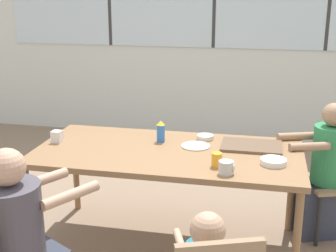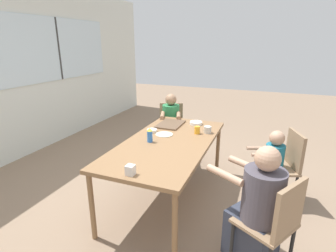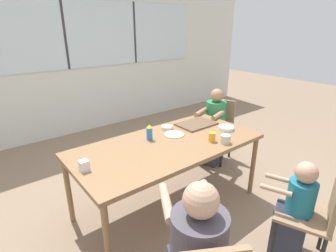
% 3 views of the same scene
% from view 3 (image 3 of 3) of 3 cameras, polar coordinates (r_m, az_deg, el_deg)
% --- Properties ---
extents(ground_plane, '(16.00, 16.00, 0.00)m').
position_cam_3_polar(ground_plane, '(2.97, 0.00, -16.88)').
color(ground_plane, '#8C725B').
extents(wall_back_with_windows, '(8.40, 0.08, 2.80)m').
position_cam_3_polar(wall_back_with_windows, '(4.77, -21.29, 14.84)').
color(wall_back_with_windows, silver).
rests_on(wall_back_with_windows, ground_plane).
extents(dining_table, '(1.88, 0.92, 0.74)m').
position_cam_3_polar(dining_table, '(2.60, 0.00, -4.82)').
color(dining_table, olive).
rests_on(dining_table, ground_plane).
extents(chair_for_man_blue_shirt, '(0.51, 0.51, 0.85)m').
position_cam_3_polar(chair_for_man_blue_shirt, '(3.80, 10.92, 0.35)').
color(chair_for_man_blue_shirt, '#937556').
rests_on(chair_for_man_blue_shirt, ground_plane).
extents(chair_for_toddler, '(0.51, 0.51, 0.85)m').
position_cam_3_polar(chair_for_toddler, '(2.41, 29.96, -15.40)').
color(chair_for_toddler, '#937556').
rests_on(chair_for_toddler, ground_plane).
extents(person_man_blue_shirt, '(0.54, 0.41, 1.05)m').
position_cam_3_polar(person_man_blue_shirt, '(3.66, 9.93, -0.84)').
color(person_man_blue_shirt, '#333847').
rests_on(person_man_blue_shirt, ground_plane).
extents(person_toddler, '(0.33, 0.43, 0.87)m').
position_cam_3_polar(person_toddler, '(2.46, 25.73, -16.65)').
color(person_toddler, '#333847').
rests_on(person_toddler, ground_plane).
extents(food_tray_dark, '(0.43, 0.30, 0.02)m').
position_cam_3_polar(food_tray_dark, '(3.06, 6.20, 0.45)').
color(food_tray_dark, brown).
rests_on(food_tray_dark, dining_table).
extents(coffee_mug, '(0.10, 0.09, 0.08)m').
position_cam_3_polar(coffee_mug, '(2.62, 12.41, -2.80)').
color(coffee_mug, beige).
rests_on(coffee_mug, dining_table).
extents(sippy_cup, '(0.06, 0.06, 0.16)m').
position_cam_3_polar(sippy_cup, '(2.63, -4.06, -1.33)').
color(sippy_cup, blue).
rests_on(sippy_cup, dining_table).
extents(juice_glass, '(0.07, 0.07, 0.09)m').
position_cam_3_polar(juice_glass, '(2.64, 9.54, -2.36)').
color(juice_glass, gold).
rests_on(juice_glass, dining_table).
extents(milk_carton_small, '(0.07, 0.07, 0.09)m').
position_cam_3_polar(milk_carton_small, '(2.20, -17.78, -8.21)').
color(milk_carton_small, silver).
rests_on(milk_carton_small, dining_table).
extents(bowl_white_shallow, '(0.17, 0.17, 0.04)m').
position_cam_3_polar(bowl_white_shallow, '(2.97, 12.53, -0.42)').
color(bowl_white_shallow, white).
rests_on(bowl_white_shallow, dining_table).
extents(bowl_cereal, '(0.12, 0.12, 0.03)m').
position_cam_3_polar(bowl_cereal, '(2.92, -0.24, -0.32)').
color(bowl_cereal, silver).
rests_on(bowl_cereal, dining_table).
extents(plate_tortillas, '(0.21, 0.21, 0.01)m').
position_cam_3_polar(plate_tortillas, '(2.77, 1.36, -1.85)').
color(plate_tortillas, beige).
rests_on(plate_tortillas, dining_table).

